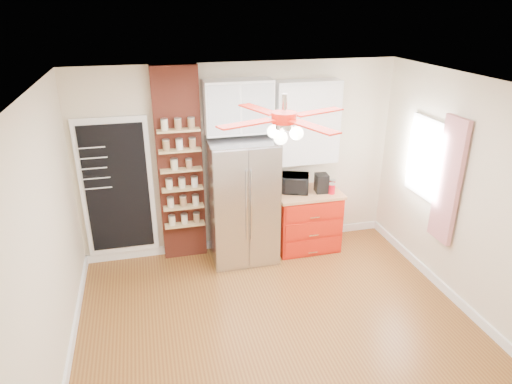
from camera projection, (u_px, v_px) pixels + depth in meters
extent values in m
plane|color=brown|center=(279.00, 328.00, 5.18)|extent=(4.50, 4.50, 0.00)
plane|color=white|center=(285.00, 88.00, 4.13)|extent=(4.50, 4.50, 0.00)
cube|color=beige|center=(240.00, 160.00, 6.44)|extent=(4.50, 0.02, 2.70)
cube|color=beige|center=(375.00, 359.00, 2.87)|extent=(4.50, 0.02, 2.70)
cube|color=beige|center=(45.00, 248.00, 4.15)|extent=(0.02, 4.00, 2.70)
cube|color=beige|center=(471.00, 200.00, 5.16)|extent=(0.02, 4.00, 2.70)
cube|color=white|center=(117.00, 188.00, 6.13)|extent=(0.95, 0.04, 1.95)
cube|color=black|center=(117.00, 189.00, 6.11)|extent=(0.82, 0.02, 1.78)
cube|color=maroon|center=(180.00, 167.00, 6.18)|extent=(0.60, 0.16, 2.70)
cube|color=silver|center=(243.00, 201.00, 6.29)|extent=(0.90, 0.70, 1.75)
cube|color=white|center=(238.00, 107.00, 5.97)|extent=(0.90, 0.35, 0.70)
cube|color=#B81B0C|center=(306.00, 221.00, 6.72)|extent=(0.90, 0.60, 0.86)
cube|color=tan|center=(308.00, 193.00, 6.55)|extent=(0.94, 0.64, 0.04)
cube|color=white|center=(307.00, 122.00, 6.31)|extent=(0.90, 0.30, 1.15)
cube|color=white|center=(426.00, 158.00, 5.89)|extent=(0.04, 0.75, 1.05)
cube|color=#B01724|center=(448.00, 181.00, 5.42)|extent=(0.06, 0.40, 1.55)
cylinder|color=silver|center=(284.00, 105.00, 4.19)|extent=(0.05, 0.05, 0.20)
cylinder|color=#AC170A|center=(284.00, 117.00, 4.24)|extent=(0.24, 0.24, 0.10)
sphere|color=white|center=(284.00, 134.00, 4.30)|extent=(0.13, 0.13, 0.13)
imported|color=black|center=(292.00, 183.00, 6.50)|extent=(0.54, 0.45, 0.25)
cube|color=black|center=(321.00, 183.00, 6.48)|extent=(0.19, 0.20, 0.27)
cylinder|color=#B40A18|center=(332.00, 189.00, 6.45)|extent=(0.11, 0.11, 0.14)
cylinder|color=#AB0D09|center=(332.00, 185.00, 6.60)|extent=(0.11, 0.11, 0.14)
cylinder|color=beige|center=(174.00, 164.00, 6.00)|extent=(0.11, 0.11, 0.14)
cylinder|color=#91684A|center=(189.00, 164.00, 6.05)|extent=(0.09, 0.09, 0.12)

